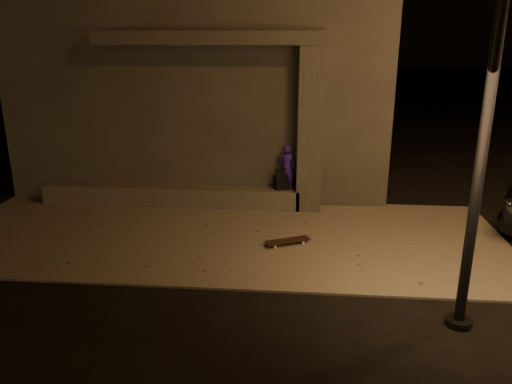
# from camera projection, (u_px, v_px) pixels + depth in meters

# --- Properties ---
(ground) EXTENTS (120.00, 120.00, 0.00)m
(ground) POSITION_uv_depth(u_px,v_px,m) (204.00, 284.00, 8.05)
(ground) COLOR black
(ground) RESTS_ON ground
(sidewalk) EXTENTS (11.00, 4.40, 0.04)m
(sidewalk) POSITION_uv_depth(u_px,v_px,m) (223.00, 235.00, 9.94)
(sidewalk) COLOR #615C55
(sidewalk) RESTS_ON ground
(building) EXTENTS (9.00, 5.10, 5.22)m
(building) POSITION_uv_depth(u_px,v_px,m) (210.00, 83.00, 13.52)
(building) COLOR #393633
(building) RESTS_ON ground
(ledge) EXTENTS (6.00, 0.55, 0.45)m
(ledge) POSITION_uv_depth(u_px,v_px,m) (171.00, 195.00, 11.66)
(ledge) COLOR #4D4B46
(ledge) RESTS_ON sidewalk
(column) EXTENTS (0.55, 0.55, 3.60)m
(column) POSITION_uv_depth(u_px,v_px,m) (310.00, 131.00, 10.91)
(column) COLOR #393633
(column) RESTS_ON sidewalk
(canopy) EXTENTS (5.00, 0.70, 0.28)m
(canopy) POSITION_uv_depth(u_px,v_px,m) (209.00, 38.00, 10.57)
(canopy) COLOR #393633
(canopy) RESTS_ON column
(skateboarder) EXTENTS (0.41, 0.31, 1.02)m
(skateboarder) POSITION_uv_depth(u_px,v_px,m) (287.00, 167.00, 11.21)
(skateboarder) COLOR #2C1798
(skateboarder) RESTS_ON ledge
(backpack) EXTENTS (0.42, 0.36, 0.51)m
(backpack) POSITION_uv_depth(u_px,v_px,m) (282.00, 181.00, 11.32)
(backpack) COLOR black
(backpack) RESTS_ON ledge
(skateboard) EXTENTS (0.88, 0.56, 0.10)m
(skateboard) POSITION_uv_depth(u_px,v_px,m) (288.00, 241.00, 9.43)
(skateboard) COLOR black
(skateboard) RESTS_ON sidewalk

